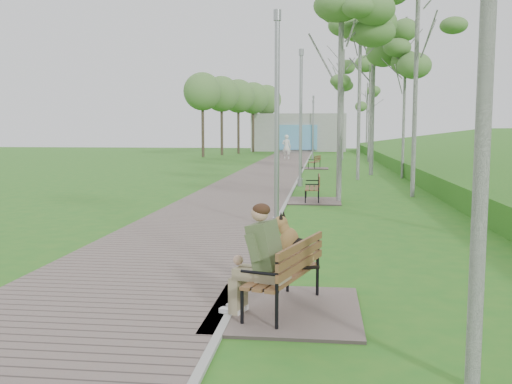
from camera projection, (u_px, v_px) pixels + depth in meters
ground at (267, 242)px, 11.84m from camera, size 120.00×120.00×0.00m
walkway at (273, 169)px, 33.27m from camera, size 3.50×67.00×0.04m
kerb at (303, 169)px, 33.06m from camera, size 0.10×67.00×0.05m
building_north at (299, 132)px, 62.12m from camera, size 10.00×5.20×4.00m
bench_main at (278, 277)px, 7.23m from camera, size 1.89×2.10×1.65m
bench_second at (312, 195)px, 18.40m from camera, size 1.76×1.96×1.08m
bench_third at (314, 166)px, 33.83m from camera, size 1.59×1.77×0.98m
lamp_post_near at (277, 129)px, 13.03m from camera, size 0.19×0.19×4.99m
lamp_post_second at (301, 123)px, 23.10m from camera, size 0.21×0.21×5.53m
lamp_post_third at (313, 132)px, 44.34m from camera, size 0.18×0.18×4.57m
lamp_post_far at (313, 126)px, 59.01m from camera, size 0.22×0.22×5.79m
pedestrian_near at (287, 147)px, 44.46m from camera, size 0.79×0.60×1.92m
birch_near_a at (342, 14)px, 17.76m from camera, size 2.25×2.25×7.53m
birch_mid_a at (361, 16)px, 25.63m from camera, size 2.66×2.66×9.42m
birch_mid_b at (406, 47)px, 26.58m from camera, size 2.33×2.33×7.82m
birch_mid_c at (374, 34)px, 28.40m from camera, size 2.80×2.80×8.96m
birch_far_b at (344, 70)px, 42.90m from camera, size 2.49×2.49×8.65m
birch_far_c at (371, 49)px, 40.51m from camera, size 2.43×2.43×10.24m
birch_distant_b at (367, 95)px, 60.53m from camera, size 2.24×2.24×7.55m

